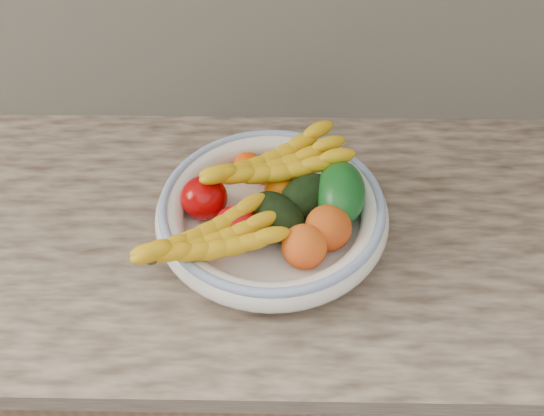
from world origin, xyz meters
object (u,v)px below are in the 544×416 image
at_px(banana_bunch_back, 274,168).
at_px(green_mango, 340,194).
at_px(fruit_bowl, 272,213).
at_px(banana_bunch_front, 209,243).

bearing_deg(banana_bunch_back, green_mango, -47.30).
bearing_deg(fruit_bowl, banana_bunch_back, 87.25).
relative_size(fruit_bowl, banana_bunch_front, 1.55).
xyz_separation_m(green_mango, banana_bunch_front, (-0.21, -0.12, 0.01)).
bearing_deg(fruit_bowl, banana_bunch_front, -134.61).
distance_m(green_mango, banana_bunch_back, 0.12).
height_order(green_mango, banana_bunch_back, green_mango).
height_order(fruit_bowl, banana_bunch_back, banana_bunch_back).
xyz_separation_m(fruit_bowl, banana_bunch_back, (0.00, 0.07, 0.04)).
xyz_separation_m(green_mango, banana_bunch_back, (-0.11, 0.05, 0.01)).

